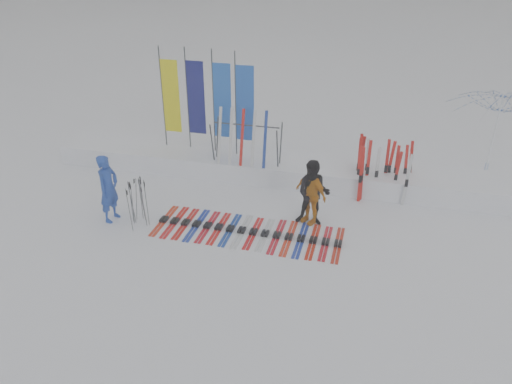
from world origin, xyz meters
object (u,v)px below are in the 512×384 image
(ski_rack, at_px, (246,138))
(person_blue, at_px, (109,188))
(person_yellow, at_px, (310,194))
(tent_canopy, at_px, (493,135))
(ski_row, at_px, (248,231))
(person_black, at_px, (313,193))

(ski_rack, bearing_deg, person_blue, -131.10)
(person_yellow, distance_m, tent_canopy, 6.41)
(tent_canopy, bearing_deg, ski_row, -141.25)
(person_blue, relative_size, person_yellow, 1.12)
(person_black, distance_m, ski_rack, 3.19)
(person_blue, bearing_deg, ski_row, -78.91)
(ski_row, bearing_deg, person_black, 30.28)
(person_blue, bearing_deg, person_yellow, -69.68)
(person_yellow, bearing_deg, ski_row, -115.65)
(person_blue, height_order, person_yellow, person_blue)
(tent_canopy, xyz_separation_m, ski_rack, (-7.16, -2.09, 0.01))
(tent_canopy, relative_size, ski_row, 0.64)
(person_black, relative_size, ski_row, 0.37)
(tent_canopy, bearing_deg, person_yellow, -139.84)
(ski_row, bearing_deg, tent_canopy, 38.75)
(ski_row, relative_size, ski_rack, 2.34)
(person_black, bearing_deg, ski_row, -150.54)
(ski_row, bearing_deg, person_yellow, 33.44)
(person_blue, bearing_deg, person_black, -70.54)
(person_blue, relative_size, person_black, 1.04)
(tent_canopy, xyz_separation_m, ski_row, (-6.31, -5.06, -1.34))
(person_blue, relative_size, tent_canopy, 0.60)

